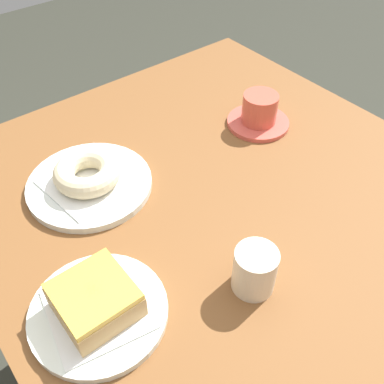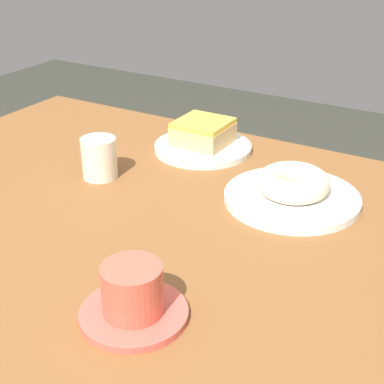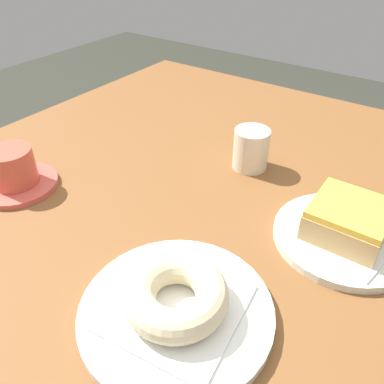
{
  "view_description": "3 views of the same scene",
  "coord_description": "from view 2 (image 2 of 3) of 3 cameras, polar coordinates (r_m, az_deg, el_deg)",
  "views": [
    {
      "loc": [
        -0.34,
        0.39,
        1.31
      ],
      "look_at": [
        0.07,
        0.06,
        0.8
      ],
      "focal_mm": 41.07,
      "sensor_mm": 36.0,
      "label": 1
    },
    {
      "loc": [
        0.5,
        -0.63,
        1.2
      ],
      "look_at": [
        0.1,
        0.06,
        0.8
      ],
      "focal_mm": 53.83,
      "sensor_mm": 36.0,
      "label": 2
    },
    {
      "loc": [
        0.44,
        0.35,
        1.14
      ],
      "look_at": [
        0.04,
        0.07,
        0.79
      ],
      "focal_mm": 36.17,
      "sensor_mm": 36.0,
      "label": 3
    }
  ],
  "objects": [
    {
      "name": "donut_sugar_ring",
      "position": [
        0.94,
        9.99,
        0.94
      ],
      "size": [
        0.12,
        0.12,
        0.04
      ],
      "primitive_type": "torus",
      "color": "beige",
      "rests_on": "napkin_sugar_ring"
    },
    {
      "name": "donut_glazed_square",
      "position": [
        1.13,
        1.1,
        5.96
      ],
      "size": [
        0.1,
        0.1,
        0.05
      ],
      "color": "tan",
      "rests_on": "napkin_glazed_square"
    },
    {
      "name": "napkin_sugar_ring",
      "position": [
        0.95,
        9.9,
        -0.15
      ],
      "size": [
        0.16,
        0.16,
        0.0
      ],
      "primitive_type": "cube",
      "rotation": [
        0.0,
        0.0,
        0.12
      ],
      "color": "white",
      "rests_on": "plate_sugar_ring"
    },
    {
      "name": "table",
      "position": [
        0.97,
        -6.85,
        -7.8
      ],
      "size": [
        1.02,
        0.83,
        0.76
      ],
      "color": "brown",
      "rests_on": "ground_plane"
    },
    {
      "name": "plate_glazed_square",
      "position": [
        1.14,
        1.09,
        4.44
      ],
      "size": [
        0.19,
        0.19,
        0.01
      ],
      "primitive_type": "cylinder",
      "color": "silver",
      "rests_on": "table"
    },
    {
      "name": "napkin_glazed_square",
      "position": [
        1.14,
        1.09,
        4.79
      ],
      "size": [
        0.15,
        0.15,
        0.0
      ],
      "primitive_type": "cube",
      "rotation": [
        0.0,
        0.0,
        -0.19
      ],
      "color": "white",
      "rests_on": "plate_glazed_square"
    },
    {
      "name": "plate_sugar_ring",
      "position": [
        0.95,
        9.86,
        -0.59
      ],
      "size": [
        0.22,
        0.22,
        0.01
      ],
      "primitive_type": "cylinder",
      "color": "silver",
      "rests_on": "table"
    },
    {
      "name": "sugar_jar",
      "position": [
        1.03,
        -9.18,
        3.35
      ],
      "size": [
        0.06,
        0.06,
        0.07
      ],
      "primitive_type": "cylinder",
      "color": "beige",
      "rests_on": "table"
    },
    {
      "name": "coffee_cup",
      "position": [
        0.68,
        -5.88,
        -10.26
      ],
      "size": [
        0.13,
        0.13,
        0.07
      ],
      "color": "#D05345",
      "rests_on": "table"
    }
  ]
}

